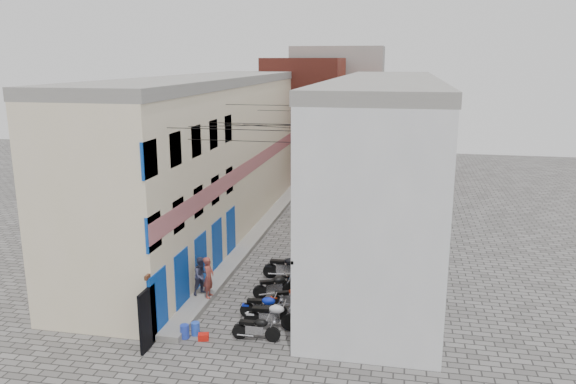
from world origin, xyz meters
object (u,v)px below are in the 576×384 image
Objects in this scene: red_crate at (203,337)px; motorcycle_d at (290,296)px; motorcycle_g at (286,266)px; person_b at (202,276)px; motorcycle_b at (271,314)px; motorcycle_c at (264,305)px; motorcycle_a at (256,327)px; motorcycle_e at (275,285)px; motorcycle_f at (295,280)px; water_jug_near at (185,332)px; water_jug_far at (195,329)px; person_a at (209,277)px.

motorcycle_d is at bearing 52.42° from red_crate.
motorcycle_g is 5.71× the size of red_crate.
red_crate is at bearing -122.29° from person_b.
red_crate is at bearing -62.14° from motorcycle_b.
motorcycle_b is 5.02m from motorcycle_g.
motorcycle_c is at bearing -75.12° from person_b.
motorcycle_e reaches higher than motorcycle_a.
motorcycle_f is at bearing 174.22° from motorcycle_b.
water_jug_far is (0.30, 0.31, -0.01)m from water_jug_near.
water_jug_far is (-2.81, -4.79, -0.24)m from motorcycle_f.
person_a is 2.99m from water_jug_far.
motorcycle_f is 3.31× the size of water_jug_near.
person_a reaches higher than red_crate.
water_jug_near is at bearing -51.66° from motorcycle_c.
person_b is at bearing 99.07° from water_jug_near.
motorcycle_f reaches higher than red_crate.
water_jug_far reaches higher than red_crate.
water_jug_far is (-2.12, -3.88, -0.31)m from motorcycle_e.
motorcycle_c is at bearing -27.00° from motorcycle_f.
motorcycle_d reaches higher than red_crate.
person_b is (-3.79, 0.05, 0.56)m from motorcycle_d.
motorcycle_c is (-0.16, 1.77, 0.03)m from motorcycle_a.
motorcycle_b is 4.21× the size of water_jug_far.
red_crate is (1.25, -3.35, -0.95)m from person_b.
motorcycle_c reaches higher than water_jug_far.
person_a is at bearing 105.55° from red_crate.
motorcycle_c is at bearing -175.41° from motorcycle_a.
motorcycle_c is 3.25m from water_jug_near.
person_b is 3.70m from red_crate.
person_a is at bearing -113.84° from motorcycle_c.
motorcycle_g is 4.23× the size of water_jug_near.
person_a reaches higher than motorcycle_c.
motorcycle_c is 0.88× the size of motorcycle_g.
motorcycle_f is (-0.15, 1.79, -0.02)m from motorcycle_d.
motorcycle_g reaches higher than motorcycle_b.
red_crate is at bearing -41.71° from motorcycle_c.
water_jug_near is (0.15, -3.13, -0.87)m from person_a.
motorcycle_c is 1.09× the size of person_a.
motorcycle_f is (0.18, 3.77, -0.11)m from motorcycle_b.
motorcycle_f is at bearing 58.60° from water_jug_near.
person_b is (-2.96, -0.84, 0.52)m from motorcycle_e.
motorcycle_a reaches higher than motorcycle_f.
motorcycle_c reaches higher than motorcycle_d.
red_crate is (0.72, 0.00, -0.14)m from water_jug_near.
motorcycle_f reaches higher than water_jug_far.
person_b reaches higher than water_jug_near.
water_jug_far is (-2.30, -0.05, -0.27)m from motorcycle_a.
motorcycle_a is 2.64m from water_jug_near.
motorcycle_c is 0.99× the size of motorcycle_e.
motorcycle_d is 3.13m from motorcycle_g.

